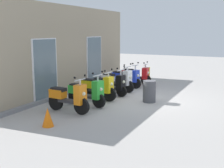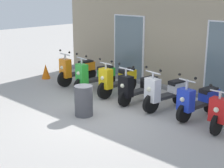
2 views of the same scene
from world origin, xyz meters
The scene contains 10 objects.
ground_plane centered at (0.00, 0.00, 0.00)m, with size 40.00×40.00×0.00m, color #A8A39E.
storefront_facade centered at (0.00, 3.18, 1.73)m, with size 9.67×0.50×3.58m.
scooter_orange centered at (-2.74, 1.39, 0.49)m, with size 0.59×1.58×1.23m.
scooter_green centered at (-1.77, 1.30, 0.48)m, with size 0.61×1.58×1.24m.
scooter_yellow centered at (-0.86, 1.38, 0.49)m, with size 0.57×1.59×1.20m.
scooter_black centered at (0.03, 1.31, 0.46)m, with size 0.61×1.57×1.19m.
scooter_white centered at (0.91, 1.37, 0.48)m, with size 0.63×1.63×1.22m.
scooter_blue centered at (1.87, 1.39, 0.45)m, with size 0.60×1.53×1.18m.
trash_bin centered at (-0.33, -0.47, 0.39)m, with size 0.47×0.47×0.79m, color #4C4C51.
traffic_cone centered at (-4.14, 1.12, 0.26)m, with size 0.32×0.32×0.52m, color orange.
Camera 2 is at (5.72, -5.85, 3.08)m, focal length 53.51 mm.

